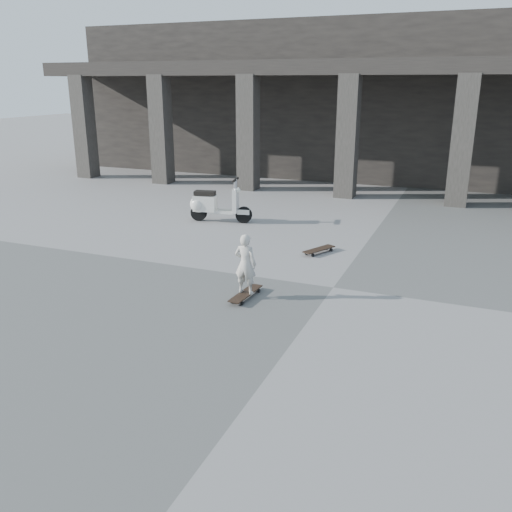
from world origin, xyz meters
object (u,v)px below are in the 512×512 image
at_px(skateboard_spare, 319,250).
at_px(scooter, 210,204).
at_px(child, 245,264).
at_px(longboard, 246,294).

relative_size(skateboard_spare, scooter, 0.51).
xyz_separation_m(child, scooter, (-3.14, 4.83, -0.16)).
bearing_deg(child, skateboard_spare, -99.22).
bearing_deg(longboard, scooter, 37.24).
bearing_deg(child, scooter, -57.04).
height_order(skateboard_spare, child, child).
bearing_deg(scooter, skateboard_spare, -36.02).
bearing_deg(scooter, longboard, -67.60).
xyz_separation_m(longboard, skateboard_spare, (0.50, 3.10, 0.00)).
bearing_deg(longboard, skateboard_spare, -4.93).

